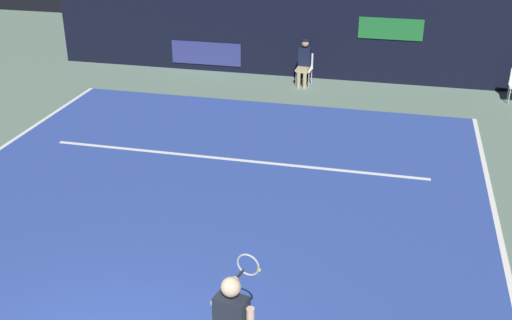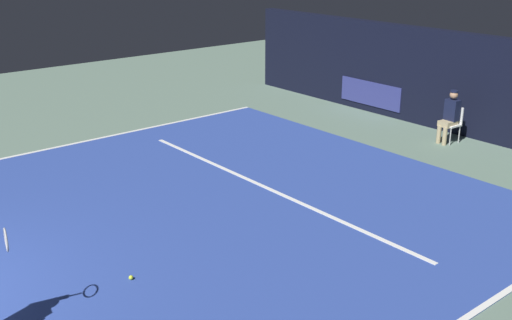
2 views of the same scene
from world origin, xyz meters
name	(u,v)px [view 1 (image 1 of 2)]	position (x,y,z in m)	size (l,w,h in m)	color
ground_plane	(205,204)	(0.00, 4.75, 0.00)	(30.18, 30.18, 0.00)	slate
court_surface	(205,204)	(0.00, 4.75, 0.01)	(10.54, 11.50, 0.01)	#2D479E
line_sideline_left	(500,238)	(5.22, 4.75, 0.01)	(0.10, 11.50, 0.01)	white
line_service	(233,160)	(0.00, 6.77, 0.01)	(8.22, 0.10, 0.01)	white
back_wall	(289,33)	(0.00, 13.12, 1.30)	(14.61, 0.33, 2.60)	black
line_judge_on_chair	(304,62)	(0.61, 12.24, 0.69)	(0.47, 0.55, 1.32)	white
tennis_ball	(259,270)	(1.47, 2.87, 0.05)	(0.07, 0.07, 0.07)	#CCE033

